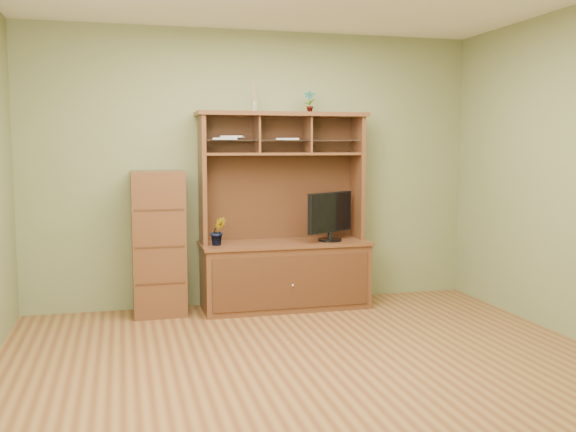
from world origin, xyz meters
name	(u,v)px	position (x,y,z in m)	size (l,w,h in m)	color
room	(314,178)	(0.00, 0.00, 1.35)	(4.54, 4.04, 2.74)	brown
media_hutch	(284,254)	(0.22, 1.73, 0.52)	(1.66, 0.61, 1.90)	#4E2916
monitor	(330,215)	(0.66, 1.65, 0.90)	(0.54, 0.36, 0.48)	black
orchid_plant	(218,231)	(-0.44, 1.65, 0.78)	(0.15, 0.12, 0.27)	#33591E
top_plant	(309,101)	(0.50, 1.80, 2.01)	(0.11, 0.08, 0.22)	#2C5C20
reed_diffuser	(254,100)	(-0.05, 1.80, 2.01)	(0.06, 0.06, 0.28)	silver
magazines	(248,138)	(-0.11, 1.80, 1.65)	(0.87, 0.22, 0.04)	#A1A1A5
side_cabinet	(159,243)	(-0.98, 1.76, 0.67)	(0.48, 0.44, 1.35)	#4E2916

